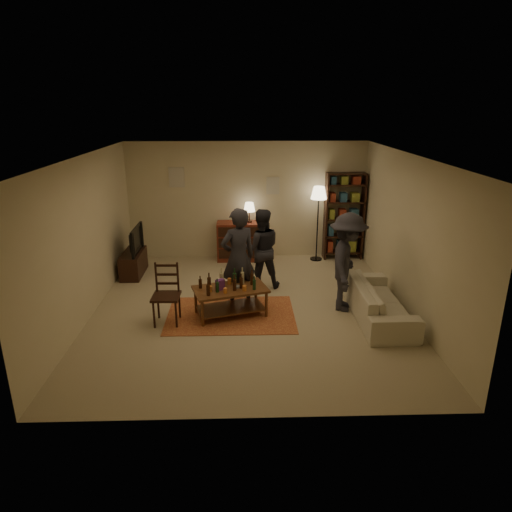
{
  "coord_description": "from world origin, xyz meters",
  "views": [
    {
      "loc": [
        -0.11,
        -7.46,
        3.52
      ],
      "look_at": [
        0.12,
        0.1,
        0.96
      ],
      "focal_mm": 32.0,
      "sensor_mm": 36.0,
      "label": 1
    }
  ],
  "objects_px": {
    "sofa": "(378,301)",
    "person_right": "(261,249)",
    "dining_chair": "(167,291)",
    "tv_stand": "(133,257)",
    "person_left": "(238,258)",
    "person_by_sofa": "(347,262)",
    "coffee_table": "(230,292)",
    "dresser": "(239,240)",
    "bookshelf": "(344,215)",
    "floor_lamp": "(319,198)"
  },
  "relations": [
    {
      "from": "sofa",
      "to": "person_right",
      "type": "height_order",
      "value": "person_right"
    },
    {
      "from": "person_left",
      "to": "person_right",
      "type": "distance_m",
      "value": 0.95
    },
    {
      "from": "dining_chair",
      "to": "person_by_sofa",
      "type": "relative_size",
      "value": 0.59
    },
    {
      "from": "bookshelf",
      "to": "person_left",
      "type": "xyz_separation_m",
      "value": [
        -2.44,
        -2.59,
        -0.13
      ]
    },
    {
      "from": "floor_lamp",
      "to": "sofa",
      "type": "distance_m",
      "value": 3.32
    },
    {
      "from": "coffee_table",
      "to": "person_right",
      "type": "xyz_separation_m",
      "value": [
        0.59,
        1.28,
        0.36
      ]
    },
    {
      "from": "floor_lamp",
      "to": "person_left",
      "type": "distance_m",
      "value": 3.1
    },
    {
      "from": "sofa",
      "to": "person_right",
      "type": "distance_m",
      "value": 2.47
    },
    {
      "from": "bookshelf",
      "to": "sofa",
      "type": "distance_m",
      "value": 3.26
    },
    {
      "from": "bookshelf",
      "to": "floor_lamp",
      "type": "height_order",
      "value": "bookshelf"
    },
    {
      "from": "dining_chair",
      "to": "person_left",
      "type": "distance_m",
      "value": 1.4
    },
    {
      "from": "coffee_table",
      "to": "bookshelf",
      "type": "bearing_deg",
      "value": 49.5
    },
    {
      "from": "dresser",
      "to": "bookshelf",
      "type": "height_order",
      "value": "bookshelf"
    },
    {
      "from": "sofa",
      "to": "person_left",
      "type": "relative_size",
      "value": 1.15
    },
    {
      "from": "bookshelf",
      "to": "sofa",
      "type": "relative_size",
      "value": 0.97
    },
    {
      "from": "bookshelf",
      "to": "dining_chair",
      "type": "bearing_deg",
      "value": -138.35
    },
    {
      "from": "dresser",
      "to": "coffee_table",
      "type": "bearing_deg",
      "value": -92.86
    },
    {
      "from": "bookshelf",
      "to": "person_by_sofa",
      "type": "bearing_deg",
      "value": -100.95
    },
    {
      "from": "dining_chair",
      "to": "dresser",
      "type": "bearing_deg",
      "value": 70.81
    },
    {
      "from": "dresser",
      "to": "person_by_sofa",
      "type": "relative_size",
      "value": 0.78
    },
    {
      "from": "dresser",
      "to": "floor_lamp",
      "type": "height_order",
      "value": "floor_lamp"
    },
    {
      "from": "person_left",
      "to": "person_by_sofa",
      "type": "bearing_deg",
      "value": 148.07
    },
    {
      "from": "tv_stand",
      "to": "bookshelf",
      "type": "relative_size",
      "value": 0.52
    },
    {
      "from": "sofa",
      "to": "bookshelf",
      "type": "bearing_deg",
      "value": -0.82
    },
    {
      "from": "dresser",
      "to": "person_right",
      "type": "distance_m",
      "value": 1.77
    },
    {
      "from": "coffee_table",
      "to": "sofa",
      "type": "xyz_separation_m",
      "value": [
        2.54,
        -0.15,
        -0.13
      ]
    },
    {
      "from": "coffee_table",
      "to": "sofa",
      "type": "height_order",
      "value": "coffee_table"
    },
    {
      "from": "person_left",
      "to": "coffee_table",
      "type": "bearing_deg",
      "value": 46.65
    },
    {
      "from": "sofa",
      "to": "dresser",
      "type": "bearing_deg",
      "value": 37.54
    },
    {
      "from": "dresser",
      "to": "sofa",
      "type": "bearing_deg",
      "value": -52.46
    },
    {
      "from": "sofa",
      "to": "floor_lamp",
      "type": "bearing_deg",
      "value": 10.82
    },
    {
      "from": "coffee_table",
      "to": "tv_stand",
      "type": "distance_m",
      "value": 2.94
    },
    {
      "from": "bookshelf",
      "to": "person_by_sofa",
      "type": "distance_m",
      "value": 2.88
    },
    {
      "from": "dresser",
      "to": "tv_stand",
      "type": "bearing_deg",
      "value": -157.93
    },
    {
      "from": "dining_chair",
      "to": "floor_lamp",
      "type": "xyz_separation_m",
      "value": [
        3.0,
        3.1,
        0.92
      ]
    },
    {
      "from": "dining_chair",
      "to": "tv_stand",
      "type": "relative_size",
      "value": 0.98
    },
    {
      "from": "person_left",
      "to": "person_by_sofa",
      "type": "xyz_separation_m",
      "value": [
        1.89,
        -0.23,
        -0.03
      ]
    },
    {
      "from": "bookshelf",
      "to": "sofa",
      "type": "xyz_separation_m",
      "value": [
        -0.05,
        -3.18,
        -0.73
      ]
    },
    {
      "from": "dining_chair",
      "to": "tv_stand",
      "type": "height_order",
      "value": "tv_stand"
    },
    {
      "from": "coffee_table",
      "to": "dresser",
      "type": "height_order",
      "value": "dresser"
    },
    {
      "from": "floor_lamp",
      "to": "sofa",
      "type": "bearing_deg",
      "value": -79.18
    },
    {
      "from": "coffee_table",
      "to": "tv_stand",
      "type": "relative_size",
      "value": 1.3
    },
    {
      "from": "coffee_table",
      "to": "sofa",
      "type": "relative_size",
      "value": 0.66
    },
    {
      "from": "sofa",
      "to": "person_by_sofa",
      "type": "distance_m",
      "value": 0.84
    },
    {
      "from": "coffee_table",
      "to": "dining_chair",
      "type": "height_order",
      "value": "dining_chair"
    },
    {
      "from": "person_right",
      "to": "tv_stand",
      "type": "bearing_deg",
      "value": -20.5
    },
    {
      "from": "tv_stand",
      "to": "person_by_sofa",
      "type": "bearing_deg",
      "value": -23.94
    },
    {
      "from": "person_by_sofa",
      "to": "bookshelf",
      "type": "bearing_deg",
      "value": 6.24
    },
    {
      "from": "dresser",
      "to": "person_by_sofa",
      "type": "bearing_deg",
      "value": -55.5
    },
    {
      "from": "dresser",
      "to": "person_left",
      "type": "height_order",
      "value": "person_left"
    }
  ]
}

